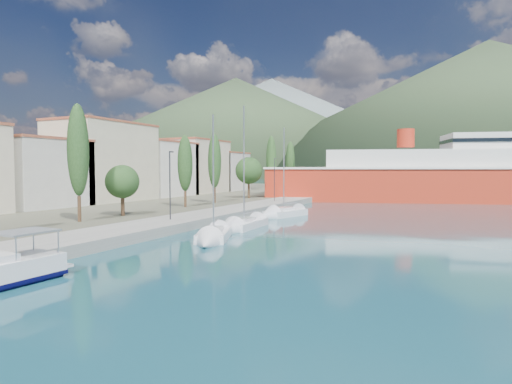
% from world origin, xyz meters
% --- Properties ---
extents(ground, '(1400.00, 1400.00, 0.00)m').
position_xyz_m(ground, '(0.00, 120.00, 0.00)').
color(ground, '#194C59').
extents(quay, '(5.00, 88.00, 0.80)m').
position_xyz_m(quay, '(-9.00, 26.00, 0.40)').
color(quay, gray).
rests_on(quay, ground).
extents(land_strip, '(70.00, 148.00, 0.70)m').
position_xyz_m(land_strip, '(-47.00, 36.00, 0.35)').
color(land_strip, '#565644').
rests_on(land_strip, ground).
extents(town_buildings, '(9.20, 69.20, 11.30)m').
position_xyz_m(town_buildings, '(-32.00, 36.91, 5.57)').
color(town_buildings, beige).
rests_on(town_buildings, land_strip).
extents(tree_row, '(4.26, 63.85, 10.50)m').
position_xyz_m(tree_row, '(-15.57, 34.54, 5.77)').
color(tree_row, '#47301E').
rests_on(tree_row, land_strip).
extents(lamp_posts, '(0.15, 47.09, 6.06)m').
position_xyz_m(lamp_posts, '(-9.00, 16.21, 4.08)').
color(lamp_posts, '#2D2D33').
rests_on(lamp_posts, quay).
extents(sailboat_near, '(4.46, 7.28, 10.06)m').
position_xyz_m(sailboat_near, '(-1.89, 10.34, 0.28)').
color(sailboat_near, silver).
rests_on(sailboat_near, ground).
extents(sailboat_mid, '(2.39, 8.16, 11.65)m').
position_xyz_m(sailboat_mid, '(-3.00, 16.53, 0.29)').
color(sailboat_mid, silver).
rests_on(sailboat_mid, ground).
extents(sailboat_far, '(4.35, 7.68, 10.75)m').
position_xyz_m(sailboat_far, '(-3.68, 27.16, 0.30)').
color(sailboat_far, silver).
rests_on(sailboat_far, ground).
extents(ferry, '(64.94, 29.64, 12.64)m').
position_xyz_m(ferry, '(15.22, 62.32, 3.85)').
color(ferry, red).
rests_on(ferry, ground).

